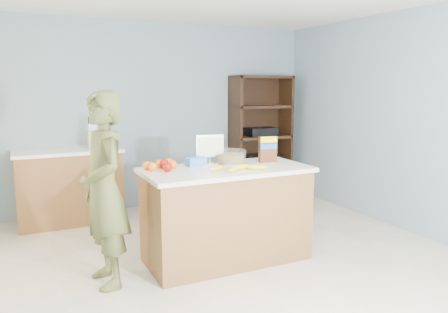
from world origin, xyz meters
name	(u,v)px	position (x,y,z in m)	size (l,w,h in m)	color
floor	(241,271)	(0.00, 0.00, 0.00)	(4.50, 5.00, 0.02)	beige
walls	(242,87)	(0.00, 0.00, 1.65)	(4.52, 5.02, 2.51)	gray
counter_peninsula	(226,218)	(0.00, 0.30, 0.42)	(1.56, 0.76, 0.90)	brown
back_cabinet	(70,186)	(-1.20, 2.20, 0.45)	(1.24, 0.62, 0.90)	brown
shelving_unit	(259,139)	(1.55, 2.35, 0.86)	(0.90, 0.40, 1.80)	black
person	(104,190)	(-1.13, 0.28, 0.81)	(0.59, 0.39, 1.62)	#4E5228
knife_block	(93,139)	(-0.90, 2.16, 1.02)	(0.12, 0.10, 0.31)	tan
envelopes	(222,165)	(0.02, 0.43, 0.90)	(0.41, 0.21, 0.00)	white
bananas	(238,168)	(0.04, 0.15, 0.92)	(0.54, 0.28, 0.05)	yellow
apples	(166,165)	(-0.54, 0.44, 0.94)	(0.11, 0.26, 0.09)	#940E09
oranges	(162,164)	(-0.55, 0.52, 0.94)	(0.32, 0.22, 0.08)	#FF6410
blue_carton	(196,162)	(-0.22, 0.52, 0.94)	(0.18, 0.12, 0.08)	blue
salad_bowl	(231,157)	(0.15, 0.51, 0.96)	(0.30, 0.30, 0.13)	#267219
tv	(210,147)	(-0.03, 0.61, 1.06)	(0.28, 0.12, 0.28)	silver
cereal_box	(268,147)	(0.51, 0.40, 1.05)	(0.18, 0.10, 0.26)	#592B14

